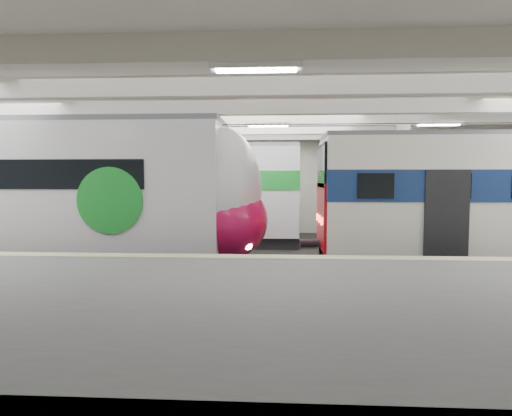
{
  "coord_description": "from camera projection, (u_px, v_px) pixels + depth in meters",
  "views": [
    {
      "loc": [
        0.42,
        -13.54,
        3.03
      ],
      "look_at": [
        -0.39,
        1.0,
        2.0
      ],
      "focal_mm": 30.0,
      "sensor_mm": 36.0,
      "label": 1
    }
  ],
  "objects": [
    {
      "name": "station_hall",
      "position": [
        265.0,
        170.0,
        11.77
      ],
      "size": [
        36.0,
        24.0,
        5.75
      ],
      "color": "black",
      "rests_on": "ground"
    },
    {
      "name": "modern_emu",
      "position": [
        53.0,
        197.0,
        13.94
      ],
      "size": [
        15.35,
        3.17,
        4.88
      ],
      "color": "silver",
      "rests_on": "ground"
    },
    {
      "name": "far_train",
      "position": [
        141.0,
        193.0,
        19.37
      ],
      "size": [
        14.24,
        3.05,
        4.53
      ],
      "rotation": [
        0.0,
        0.0,
        0.01
      ],
      "color": "silver",
      "rests_on": "ground"
    }
  ]
}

